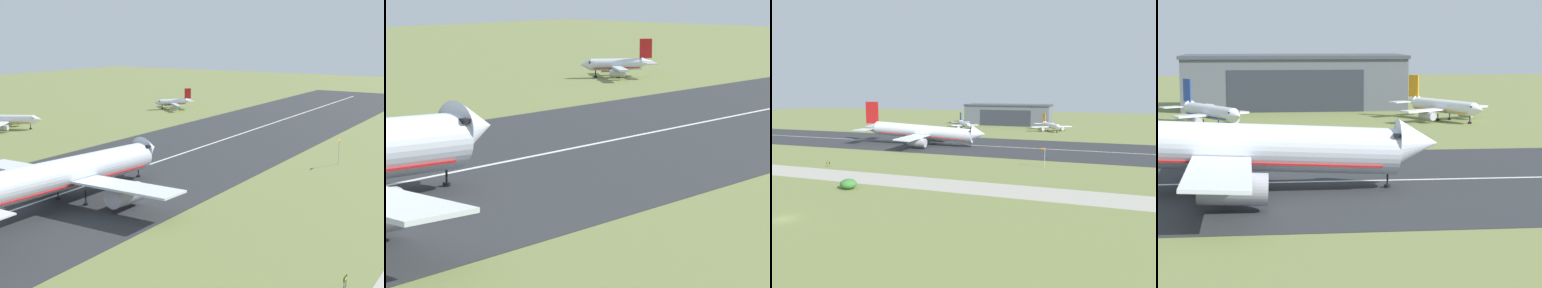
# 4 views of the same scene
# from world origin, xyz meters

# --- Properties ---
(runway_strip) EXTENTS (418.85, 52.64, 0.06)m
(runway_strip) POSITION_xyz_m (0.00, 101.58, 0.03)
(runway_strip) COLOR #2B2D30
(runway_strip) RESTS_ON ground_plane
(runway_centreline) EXTENTS (376.97, 0.70, 0.01)m
(runway_centreline) POSITION_xyz_m (0.00, 101.58, 0.07)
(runway_centreline) COLOR silver
(runway_centreline) RESTS_ON runway_strip
(hangar_building) EXTENTS (59.01, 23.94, 14.32)m
(hangar_building) POSITION_xyz_m (-4.34, 206.16, 7.18)
(hangar_building) COLOR slate
(hangar_building) RESTS_ON ground_plane
(airplane_landing) EXTENTS (58.12, 46.11, 18.67)m
(airplane_landing) POSITION_xyz_m (-17.98, 96.11, 5.61)
(airplane_landing) COLOR silver
(airplane_landing) RESTS_ON ground_plane
(airplane_parked_centre) EXTENTS (23.33, 25.35, 10.00)m
(airplane_parked_centre) POSITION_xyz_m (28.73, 172.38, 3.14)
(airplane_parked_centre) COLOR white
(airplane_parked_centre) RESTS_ON ground_plane
(airplane_parked_east) EXTENTS (20.34, 25.17, 9.61)m
(airplane_parked_east) POSITION_xyz_m (-23.91, 168.55, 2.81)
(airplane_parked_east) COLOR silver
(airplane_parked_east) RESTS_ON ground_plane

